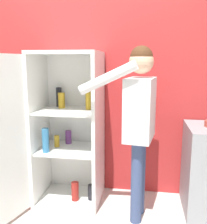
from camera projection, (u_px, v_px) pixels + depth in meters
wall_back at (94, 83)px, 3.00m from camera, size 7.00×0.06×2.55m
refrigerator at (56, 131)px, 2.72m from camera, size 0.92×1.24×1.62m
person at (139, 112)px, 2.41m from camera, size 0.69×0.56×1.65m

